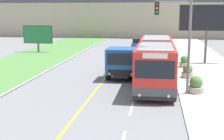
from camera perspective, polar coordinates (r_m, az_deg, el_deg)
The scene contains 9 objects.
city_bus at distance 23.55m, azimuth 7.95°, elevation 1.57°, with size 2.67×12.09×3.11m.
dump_truck at distance 25.00m, azimuth 2.15°, elevation 1.44°, with size 2.49×6.57×2.47m.
car_distant at distance 44.67m, azimuth 4.87°, elevation 4.85°, with size 1.80×4.30×1.45m.
traffic_light_mast at distance 19.91m, azimuth 12.26°, elevation 6.67°, with size 2.28×0.32×6.26m.
billboard_large at distance 32.75m, azimuth 17.02°, elevation 8.81°, with size 5.47×0.24×5.89m.
billboard_small at distance 41.30m, azimuth -13.41°, elevation 6.26°, with size 3.83×0.24×3.44m.
planter_round_near at distance 20.90m, azimuth 15.10°, elevation -2.74°, with size 1.05×1.05×1.11m.
planter_round_second at distance 25.45m, azimuth 13.67°, elevation -0.31°, with size 0.95×0.95×1.06m.
planter_round_third at distance 30.06m, azimuth 13.13°, elevation 1.43°, with size 0.97×0.97×1.09m.
Camera 1 is at (4.07, -4.11, 5.34)m, focal length 50.00 mm.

